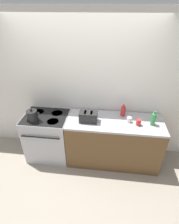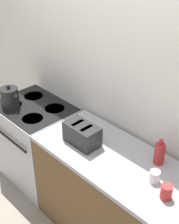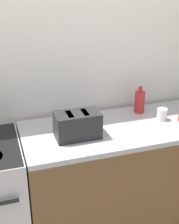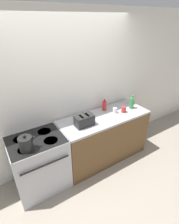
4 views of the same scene
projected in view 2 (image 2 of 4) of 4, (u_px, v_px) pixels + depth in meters
name	position (u px, v px, depth m)	size (l,w,h in m)	color
ground_plane	(54.00, 223.00, 3.00)	(12.00, 12.00, 0.00)	gray
wall_back	(107.00, 80.00, 2.73)	(8.00, 0.05, 2.60)	silver
stove	(37.00, 142.00, 3.33)	(0.78, 0.66, 0.91)	#B7B7BC
counter_block	(125.00, 207.00, 2.59)	(1.65, 0.64, 0.91)	brown
kettle	(10.00, 97.00, 3.05)	(0.22, 0.18, 0.23)	black
toaster	(82.00, 134.00, 2.54)	(0.30, 0.17, 0.18)	black
bottle_red	(159.00, 153.00, 2.33)	(0.08, 0.08, 0.22)	#B72828
cup_white	(155.00, 176.00, 2.19)	(0.08, 0.08, 0.09)	white
cup_red	(166.00, 192.00, 2.05)	(0.08, 0.08, 0.11)	red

